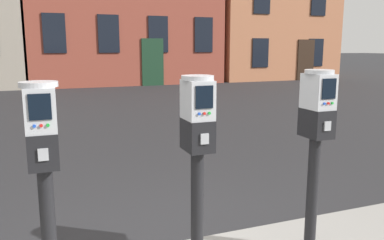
{
  "coord_description": "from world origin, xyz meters",
  "views": [
    {
      "loc": [
        -0.92,
        -2.73,
        1.76
      ],
      "look_at": [
        0.06,
        -0.22,
        1.26
      ],
      "focal_mm": 37.17,
      "sensor_mm": 36.0,
      "label": 1
    }
  ],
  "objects": [
    {
      "name": "parking_meter_near_kerb",
      "position": [
        -0.91,
        -0.32,
        1.12
      ],
      "size": [
        0.22,
        0.25,
        1.42
      ],
      "rotation": [
        0.0,
        0.0,
        -1.58
      ],
      "color": "black",
      "rests_on": "sidewalk_slab"
    },
    {
      "name": "parking_meter_twin_adjacent",
      "position": [
        0.06,
        -0.32,
        1.13
      ],
      "size": [
        0.22,
        0.25,
        1.43
      ],
      "rotation": [
        0.0,
        0.0,
        -1.58
      ],
      "color": "black",
      "rests_on": "sidewalk_slab"
    },
    {
      "name": "parking_meter_end_of_row",
      "position": [
        1.04,
        -0.32,
        1.14
      ],
      "size": [
        0.22,
        0.25,
        1.45
      ],
      "rotation": [
        0.0,
        0.0,
        -1.58
      ],
      "color": "black",
      "rests_on": "sidewalk_slab"
    }
  ]
}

